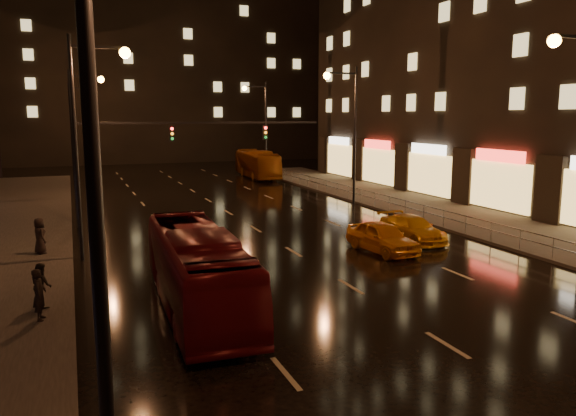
{
  "coord_description": "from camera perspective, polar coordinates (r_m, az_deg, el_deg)",
  "views": [
    {
      "loc": [
        -9.83,
        -14.63,
        6.55
      ],
      "look_at": [
        -0.98,
        8.19,
        2.5
      ],
      "focal_mm": 35.0,
      "sensor_mm": 36.0,
      "label": 1
    }
  ],
  "objects": [
    {
      "name": "ground",
      "position": [
        36.59,
        -5.25,
        -0.96
      ],
      "size": [
        140.0,
        140.0,
        0.0
      ],
      "primitive_type": "plane",
      "color": "black",
      "rests_on": "ground"
    },
    {
      "name": "traffic_signal",
      "position": [
        35.0,
        -13.4,
        6.17
      ],
      "size": [
        15.31,
        0.32,
        6.2
      ],
      "color": "black",
      "rests_on": "ground"
    },
    {
      "name": "sidewalk_right",
      "position": [
        38.26,
        16.78,
        -0.75
      ],
      "size": [
        7.0,
        70.0,
        0.15
      ],
      "primitive_type": "cube",
      "color": "#38332D",
      "rests_on": "ground"
    },
    {
      "name": "building_right",
      "position": [
        50.54,
        25.79,
        18.12
      ],
      "size": [
        18.0,
        50.0,
        30.0
      ],
      "primitive_type": "cube",
      "color": "black",
      "rests_on": "ground"
    },
    {
      "name": "building_distant",
      "position": [
        88.47,
        -12.53,
        16.62
      ],
      "size": [
        44.0,
        16.0,
        36.0
      ],
      "primitive_type": "cube",
      "color": "black",
      "rests_on": "ground"
    },
    {
      "name": "taxi_near",
      "position": [
        27.52,
        9.55,
        -2.93
      ],
      "size": [
        2.18,
        4.49,
        1.48
      ],
      "primitive_type": "imported",
      "rotation": [
        0.0,
        0.0,
        0.1
      ],
      "color": "orange",
      "rests_on": "ground"
    },
    {
      "name": "streetlight_left",
      "position": [
        6.69,
        -13.53,
        8.13
      ],
      "size": [
        2.64,
        0.5,
        10.0
      ],
      "color": "black",
      "rests_on": "ground"
    },
    {
      "name": "bus_curb",
      "position": [
        59.74,
        -3.15,
        4.48
      ],
      "size": [
        3.05,
        10.51,
        2.89
      ],
      "primitive_type": "imported",
      "rotation": [
        0.0,
        0.0,
        -0.06
      ],
      "color": "#994C0F",
      "rests_on": "ground"
    },
    {
      "name": "pedestrian_b",
      "position": [
        20.76,
        -23.76,
        -7.18
      ],
      "size": [
        0.83,
        0.91,
        1.53
      ],
      "primitive_type": "imported",
      "rotation": [
        0.0,
        0.0,
        1.99
      ],
      "color": "black",
      "rests_on": "sidewalk_left"
    },
    {
      "name": "pedestrian_a",
      "position": [
        19.52,
        -23.93,
        -8.02
      ],
      "size": [
        0.47,
        0.65,
        1.66
      ],
      "primitive_type": "imported",
      "rotation": [
        0.0,
        0.0,
        1.44
      ],
      "color": "black",
      "rests_on": "sidewalk_left"
    },
    {
      "name": "taxi_far",
      "position": [
        30.27,
        12.52,
        -2.06
      ],
      "size": [
        2.01,
        4.6,
        1.31
      ],
      "primitive_type": "imported",
      "rotation": [
        0.0,
        0.0,
        0.04
      ],
      "color": "#F0A416",
      "rests_on": "ground"
    },
    {
      "name": "railing_right",
      "position": [
        38.7,
        10.25,
        0.84
      ],
      "size": [
        0.05,
        56.0,
        1.0
      ],
      "color": "#99999E",
      "rests_on": "sidewalk_right"
    },
    {
      "name": "pedestrian_c",
      "position": [
        28.66,
        -23.92,
        -2.6
      ],
      "size": [
        0.81,
        0.97,
        1.69
      ],
      "primitive_type": "imported",
      "rotation": [
        0.0,
        0.0,
        1.95
      ],
      "color": "black",
      "rests_on": "sidewalk_left"
    },
    {
      "name": "bus_red",
      "position": [
        19.37,
        -9.2,
        -6.19
      ],
      "size": [
        2.73,
        10.04,
        2.77
      ],
      "primitive_type": "imported",
      "rotation": [
        0.0,
        0.0,
        -0.04
      ],
      "color": "maroon",
      "rests_on": "ground"
    }
  ]
}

